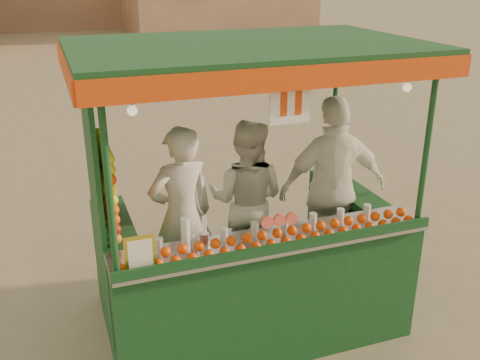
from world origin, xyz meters
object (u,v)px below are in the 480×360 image
object	(u,v)px
vendor_left	(182,216)
vendor_right	(333,189)
vendor_middle	(247,200)
juice_cart	(244,246)

from	to	relation	value
vendor_left	vendor_right	distance (m)	1.52
vendor_left	vendor_middle	bearing A→B (deg)	-172.93
vendor_left	vendor_middle	xyz separation A→B (m)	(0.71, 0.19, -0.03)
vendor_right	vendor_middle	bearing A→B (deg)	-11.13
juice_cart	vendor_middle	bearing A→B (deg)	66.53
juice_cart	vendor_right	world-z (taller)	juice_cart
juice_cart	vendor_middle	size ratio (longest dim) A/B	1.82
vendor_middle	vendor_right	bearing A→B (deg)	-164.67
juice_cart	vendor_left	xyz separation A→B (m)	(-0.53, 0.23, 0.29)
juice_cart	vendor_left	bearing A→B (deg)	156.59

